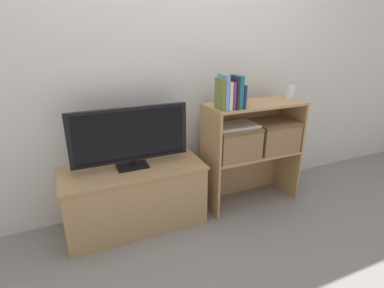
{
  "coord_description": "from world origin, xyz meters",
  "views": [
    {
      "loc": [
        -0.85,
        -1.77,
        1.41
      ],
      "look_at": [
        0.0,
        0.17,
        0.61
      ],
      "focal_mm": 28.0,
      "sensor_mm": 36.0,
      "label": 1
    }
  ],
  "objects": [
    {
      "name": "tv_stand",
      "position": [
        -0.45,
        0.22,
        0.24
      ],
      "size": [
        1.03,
        0.46,
        0.48
      ],
      "color": "tan",
      "rests_on": "ground_plane"
    },
    {
      "name": "book_olive",
      "position": [
        0.19,
        0.1,
        0.99
      ],
      "size": [
        0.02,
        0.13,
        0.23
      ],
      "color": "olive",
      "rests_on": "bookshelf_upper_tier"
    },
    {
      "name": "tv",
      "position": [
        -0.45,
        0.22,
        0.72
      ],
      "size": [
        0.84,
        0.14,
        0.44
      ],
      "color": "black",
      "rests_on": "tv_stand"
    },
    {
      "name": "book_charcoal",
      "position": [
        0.3,
        0.1,
        1.0
      ],
      "size": [
        0.02,
        0.14,
        0.24
      ],
      "color": "#232328",
      "rests_on": "bookshelf_upper_tier"
    },
    {
      "name": "bookshelf_lower_tier",
      "position": [
        0.55,
        0.23,
        0.29
      ],
      "size": [
        0.81,
        0.34,
        0.46
      ],
      "color": "tan",
      "rests_on": "ground_plane"
    },
    {
      "name": "baby_monitor",
      "position": [
        0.9,
        0.17,
        0.94
      ],
      "size": [
        0.05,
        0.04,
        0.14
      ],
      "color": "white",
      "rests_on": "bookshelf_upper_tier"
    },
    {
      "name": "wall_back",
      "position": [
        0.0,
        0.48,
        1.2
      ],
      "size": [
        10.0,
        0.05,
        2.4
      ],
      "color": "silver",
      "rests_on": "ground_plane"
    },
    {
      "name": "ground_plane",
      "position": [
        0.0,
        0.0,
        0.0
      ],
      "size": [
        16.0,
        16.0,
        0.0
      ],
      "primitive_type": "plane",
      "color": "gray"
    },
    {
      "name": "bookshelf_upper_tier",
      "position": [
        0.55,
        0.23,
        0.73
      ],
      "size": [
        0.81,
        0.34,
        0.42
      ],
      "color": "tan",
      "rests_on": "bookshelf_lower_tier"
    },
    {
      "name": "book_plum",
      "position": [
        0.27,
        0.1,
        0.98
      ],
      "size": [
        0.03,
        0.13,
        0.2
      ],
      "color": "#6B2D66",
      "rests_on": "bookshelf_upper_tier"
    },
    {
      "name": "book_teal",
      "position": [
        0.33,
        0.1,
        1.0
      ],
      "size": [
        0.03,
        0.13,
        0.24
      ],
      "color": "#1E7075",
      "rests_on": "bookshelf_upper_tier"
    },
    {
      "name": "book_skyblue",
      "position": [
        0.21,
        0.1,
        1.01
      ],
      "size": [
        0.03,
        0.14,
        0.25
      ],
      "color": "#709ECC",
      "rests_on": "bookshelf_upper_tier"
    },
    {
      "name": "storage_basket_right",
      "position": [
        0.74,
        0.15,
        0.6
      ],
      "size": [
        0.36,
        0.31,
        0.25
      ],
      "color": "#937047",
      "rests_on": "bookshelf_lower_tier"
    },
    {
      "name": "book_ivory",
      "position": [
        0.24,
        0.1,
        0.98
      ],
      "size": [
        0.02,
        0.14,
        0.2
      ],
      "color": "silver",
      "rests_on": "bookshelf_upper_tier"
    },
    {
      "name": "book_navy",
      "position": [
        0.36,
        0.1,
        0.97
      ],
      "size": [
        0.02,
        0.14,
        0.17
      ],
      "color": "navy",
      "rests_on": "bookshelf_upper_tier"
    },
    {
      "name": "storage_basket_left",
      "position": [
        0.36,
        0.15,
        0.6
      ],
      "size": [
        0.36,
        0.31,
        0.25
      ],
      "color": "#937047",
      "rests_on": "bookshelf_lower_tier"
    },
    {
      "name": "laptop",
      "position": [
        0.36,
        0.15,
        0.72
      ],
      "size": [
        0.36,
        0.23,
        0.02
      ],
      "color": "white",
      "rests_on": "storage_basket_left"
    }
  ]
}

